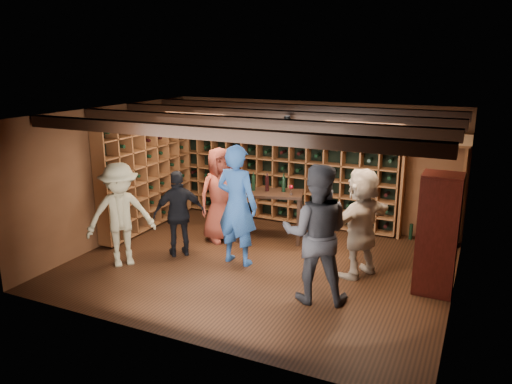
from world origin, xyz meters
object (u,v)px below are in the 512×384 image
at_px(man_blue_shirt, 237,205).
at_px(guest_red_floral, 221,195).
at_px(display_cabinet, 437,237).
at_px(tasting_table, 269,198).
at_px(man_grey_suit, 316,234).
at_px(guest_khaki, 121,215).
at_px(guest_beige, 361,223).
at_px(guest_woman_black, 179,214).

xyz_separation_m(man_blue_shirt, guest_red_floral, (-0.77, 0.84, -0.12)).
xyz_separation_m(display_cabinet, guest_red_floral, (-3.86, 0.58, 0.03)).
bearing_deg(man_blue_shirt, tasting_table, -86.29).
height_order(man_grey_suit, guest_khaki, man_grey_suit).
distance_m(display_cabinet, guest_beige, 1.14).
bearing_deg(display_cabinet, tasting_table, 162.24).
bearing_deg(guest_woman_black, guest_red_floral, -148.59).
distance_m(man_blue_shirt, guest_woman_black, 1.09).
bearing_deg(man_grey_suit, display_cabinet, -163.27).
xyz_separation_m(man_grey_suit, guest_woman_black, (-2.64, 0.59, -0.23)).
bearing_deg(guest_khaki, display_cabinet, -35.40).
bearing_deg(tasting_table, guest_khaki, -144.95).
height_order(man_blue_shirt, guest_woman_black, man_blue_shirt).
height_order(guest_red_floral, guest_khaki, guest_red_floral).
relative_size(man_grey_suit, guest_woman_black, 1.31).
height_order(display_cabinet, guest_red_floral, guest_red_floral).
height_order(guest_khaki, tasting_table, guest_khaki).
xyz_separation_m(display_cabinet, tasting_table, (-3.05, 0.98, -0.04)).
distance_m(man_blue_shirt, guest_khaki, 1.90).
distance_m(guest_woman_black, guest_beige, 3.05).
relative_size(guest_red_floral, tasting_table, 1.30).
relative_size(guest_woman_black, tasting_table, 1.11).
bearing_deg(guest_red_floral, guest_beige, -65.84).
bearing_deg(guest_beige, guest_woman_black, -53.54).
bearing_deg(man_grey_suit, man_blue_shirt, -40.32).
height_order(guest_woman_black, guest_beige, guest_beige).
distance_m(man_blue_shirt, guest_red_floral, 1.15).
relative_size(display_cabinet, guest_beige, 1.01).
distance_m(display_cabinet, man_grey_suit, 1.79).
xyz_separation_m(man_blue_shirt, guest_beige, (1.96, 0.38, -0.14)).
bearing_deg(man_blue_shirt, guest_red_floral, -41.97).
xyz_separation_m(man_grey_suit, tasting_table, (-1.55, 1.95, -0.17)).
bearing_deg(tasting_table, man_grey_suit, -67.01).
distance_m(man_grey_suit, guest_red_floral, 2.83).
relative_size(man_grey_suit, tasting_table, 1.45).
relative_size(man_blue_shirt, guest_woman_black, 1.33).
bearing_deg(man_blue_shirt, guest_woman_black, 11.98).
relative_size(guest_khaki, tasting_table, 1.27).
height_order(guest_khaki, guest_beige, guest_beige).
bearing_deg(guest_woman_black, man_blue_shirt, 144.18).
xyz_separation_m(guest_red_floral, guest_beige, (2.73, -0.46, -0.01)).
distance_m(guest_woman_black, tasting_table, 1.74).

